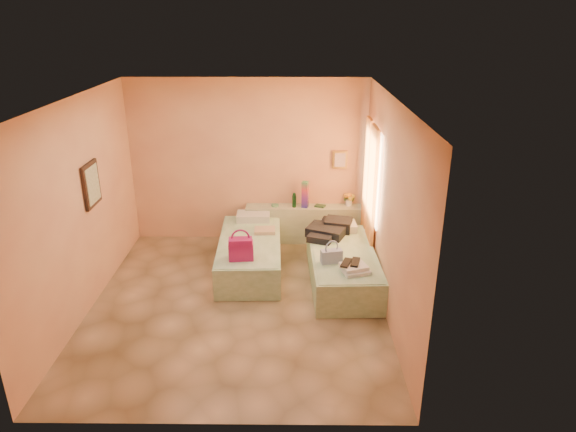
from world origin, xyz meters
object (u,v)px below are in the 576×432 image
bed_left (250,254)px  water_bottle (294,200)px  green_book (320,206)px  magenta_handbag (241,249)px  bed_right (342,267)px  headboard_ledge (305,224)px  blue_handbag (331,256)px  flower_vase (349,198)px  towel_stack (355,269)px

bed_left → water_bottle: bearing=53.7°
green_book → magenta_handbag: bearing=-102.6°
bed_right → green_book: green_book is taller
headboard_ledge → blue_handbag: size_ratio=6.95×
bed_left → green_book: (1.13, 1.03, 0.41)m
water_bottle → magenta_handbag: size_ratio=0.70×
green_book → blue_handbag: 1.81m
bed_right → flower_vase: bearing=79.5°
water_bottle → flower_vase: bearing=5.7°
headboard_ledge → bed_right: headboard_ledge is taller
magenta_handbag → bed_left: bearing=78.8°
flower_vase → towel_stack: flower_vase is taller
green_book → magenta_handbag: (-1.20, -1.71, -0.00)m
headboard_ledge → bed_right: (0.52, -1.47, -0.08)m
magenta_handbag → blue_handbag: bearing=-10.1°
bed_left → green_book: 1.59m
bed_right → flower_vase: (0.23, 1.53, 0.53)m
bed_left → water_bottle: water_bottle is taller
green_book → bed_left: bearing=-115.1°
magenta_handbag → towel_stack: magenta_handbag is taller
towel_stack → bed_left: bearing=145.1°
headboard_ledge → bed_left: 1.37m
bed_right → flower_vase: flower_vase is taller
flower_vase → towel_stack: size_ratio=0.76×
headboard_ledge → water_bottle: size_ratio=8.47×
bed_right → blue_handbag: size_ratio=6.78×
headboard_ledge → flower_vase: bearing=4.3°
headboard_ledge → towel_stack: size_ratio=5.86×
headboard_ledge → towel_stack: (0.63, -2.10, 0.23)m
green_book → blue_handbag: blue_handbag is taller
headboard_ledge → flower_vase: (0.75, 0.06, 0.46)m
green_book → towel_stack: size_ratio=0.48×
headboard_ledge → bed_left: (-0.88, -1.05, -0.08)m
water_bottle → towel_stack: water_bottle is taller
bed_right → water_bottle: (-0.72, 1.43, 0.52)m
magenta_handbag → towel_stack: 1.63m
water_bottle → blue_handbag: bearing=-73.8°
flower_vase → blue_handbag: (-0.43, -1.88, -0.19)m
blue_handbag → flower_vase: bearing=64.6°
magenta_handbag → blue_handbag: (1.27, -0.10, -0.07)m
water_bottle → blue_handbag: size_ratio=0.82×
green_book → headboard_ledge: bearing=-161.0°
bed_right → towel_stack: bearing=-82.6°
flower_vase → magenta_handbag: flower_vase is taller
headboard_ledge → water_bottle: water_bottle is taller
water_bottle → green_book: water_bottle is taller
headboard_ledge → magenta_handbag: 2.00m
water_bottle → headboard_ledge: bearing=11.0°
bed_right → flower_vase: 1.63m
bed_left → bed_right: (1.41, -0.42, 0.00)m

